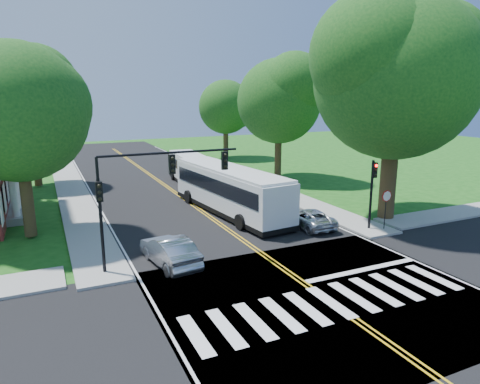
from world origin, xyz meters
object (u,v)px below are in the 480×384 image
bus_lead (229,189)px  hatchback (170,251)px  suv (309,218)px  signal_nw (149,182)px  dark_sedan (262,197)px  signal_ne (372,185)px  bus_follow (193,170)px

bus_lead → hatchback: 10.35m
suv → hatchback: bearing=15.7°
bus_lead → suv: bearing=116.1°
bus_lead → hatchback: (-6.73, -7.80, -1.01)m
signal_nw → suv: (10.94, 2.30, -3.76)m
suv → dark_sedan: bearing=-86.6°
signal_nw → dark_sedan: bearing=38.9°
signal_nw → suv: size_ratio=1.64×
dark_sedan → signal_ne: bearing=102.0°
signal_ne → dark_sedan: 9.57m
signal_nw → signal_ne: size_ratio=1.62×
bus_follow → dark_sedan: size_ratio=2.48×
signal_ne → dark_sedan: bearing=110.5°
bus_follow → hatchback: bearing=71.6°
bus_lead → signal_nw: bearing=39.4°
signal_ne → hatchback: size_ratio=0.96×
bus_lead → bus_follow: (0.69, 10.13, -0.26)m
dark_sedan → bus_follow: bearing=-82.9°
signal_nw → suv: 11.80m
bus_lead → hatchback: bearing=43.3°
dark_sedan → suv: bearing=82.8°
suv → dark_sedan: dark_sedan is taller
signal_ne → suv: bearing=143.7°
signal_nw → dark_sedan: 14.37m
signal_nw → hatchback: 3.71m
bus_follow → signal_nw: bearing=69.1°
bus_lead → bus_follow: size_ratio=1.17×
bus_lead → dark_sedan: bearing=-167.8°
bus_lead → suv: 6.44m
bus_lead → bus_follow: bearing=-99.8°
bus_follow → suv: (2.67, -15.50, -0.91)m
signal_ne → suv: signal_ne is taller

